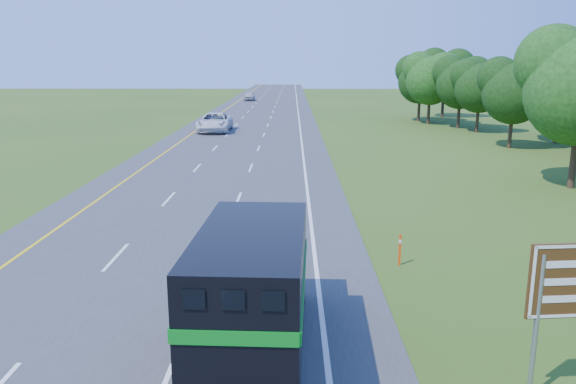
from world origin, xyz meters
name	(u,v)px	position (x,y,z in m)	size (l,w,h in m)	color
road	(248,131)	(0.00, 50.00, 0.02)	(15.00, 260.00, 0.04)	#38383A
lane_markings	(248,131)	(0.00, 50.00, 0.04)	(11.15, 260.00, 0.01)	yellow
horse_truck	(255,286)	(3.77, 3.95, 1.82)	(2.65, 7.62, 3.33)	black
white_suv	(215,122)	(-3.39, 49.69, 1.01)	(3.22, 6.98, 1.94)	silver
far_car	(249,96)	(-3.51, 99.02, 0.86)	(1.94, 4.83, 1.65)	#AEAEB5
delineator	(400,249)	(8.47, 10.34, 0.61)	(0.09, 0.05, 1.14)	#FF450D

